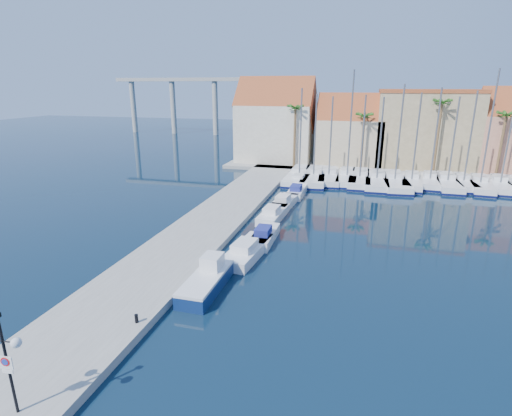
{
  "coord_description": "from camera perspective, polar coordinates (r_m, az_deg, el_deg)",
  "views": [
    {
      "loc": [
        4.37,
        -18.29,
        12.55
      ],
      "look_at": [
        -3.79,
        11.61,
        3.0
      ],
      "focal_mm": 28.0,
      "sensor_mm": 36.0,
      "label": 1
    }
  ],
  "objects": [
    {
      "name": "ground",
      "position": [
        22.61,
        1.59,
        -16.6
      ],
      "size": [
        260.0,
        260.0,
        0.0
      ],
      "primitive_type": "plane",
      "color": "black",
      "rests_on": "ground"
    },
    {
      "name": "quay_west",
      "position": [
        36.62,
        -7.12,
        -2.64
      ],
      "size": [
        6.0,
        77.0,
        0.5
      ],
      "primitive_type": "cube",
      "color": "gray",
      "rests_on": "ground"
    },
    {
      "name": "shore_north",
      "position": [
        67.66,
        19.86,
        5.63
      ],
      "size": [
        54.0,
        16.0,
        0.5
      ],
      "primitive_type": "cube",
      "color": "gray",
      "rests_on": "ground"
    },
    {
      "name": "lamp_post",
      "position": [
        17.95,
        -32.32,
        -16.59
      ],
      "size": [
        1.48,
        0.51,
        4.38
      ],
      "rotation": [
        0.0,
        0.0,
        0.1
      ],
      "color": "black",
      "rests_on": "quay_west"
    },
    {
      "name": "bollard",
      "position": [
        22.8,
        -16.71,
        -14.89
      ],
      "size": [
        0.19,
        0.19,
        0.47
      ],
      "primitive_type": "cylinder",
      "color": "black",
      "rests_on": "quay_west"
    },
    {
      "name": "fishing_boat",
      "position": [
        26.11,
        -6.98,
        -10.13
      ],
      "size": [
        1.88,
        5.6,
        1.96
      ],
      "rotation": [
        0.0,
        0.0,
        -0.0
      ],
      "color": "navy",
      "rests_on": "ground"
    },
    {
      "name": "motorboat_west_0",
      "position": [
        30.62,
        -1.25,
        -6.04
      ],
      "size": [
        2.64,
        6.56,
        1.4
      ],
      "rotation": [
        0.0,
        0.0,
        -0.09
      ],
      "color": "white",
      "rests_on": "ground"
    },
    {
      "name": "motorboat_west_1",
      "position": [
        33.47,
        1.19,
        -3.96
      ],
      "size": [
        1.69,
        5.13,
        1.4
      ],
      "rotation": [
        0.0,
        0.0,
        0.01
      ],
      "color": "white",
      "rests_on": "ground"
    },
    {
      "name": "motorboat_west_2",
      "position": [
        39.06,
        2.44,
        -0.85
      ],
      "size": [
        2.18,
        5.91,
        1.4
      ],
      "rotation": [
        0.0,
        0.0,
        -0.05
      ],
      "color": "white",
      "rests_on": "ground"
    },
    {
      "name": "motorboat_west_3",
      "position": [
        43.1,
        4.05,
        0.86
      ],
      "size": [
        2.28,
        5.79,
        1.4
      ],
      "rotation": [
        0.0,
        0.0,
        -0.08
      ],
      "color": "white",
      "rests_on": "ground"
    },
    {
      "name": "motorboat_west_4",
      "position": [
        47.55,
        5.82,
        2.37
      ],
      "size": [
        1.72,
        5.34,
        1.4
      ],
      "rotation": [
        0.0,
        0.0,
        -0.0
      ],
      "color": "white",
      "rests_on": "ground"
    },
    {
      "name": "motorboat_west_5",
      "position": [
        53.28,
        6.23,
        3.96
      ],
      "size": [
        1.92,
        5.76,
        1.4
      ],
      "rotation": [
        0.0,
        0.0,
        -0.01
      ],
      "color": "white",
      "rests_on": "ground"
    },
    {
      "name": "motorboat_west_6",
      "position": [
        57.66,
        7.37,
        4.93
      ],
      "size": [
        2.19,
        5.48,
        1.4
      ],
      "rotation": [
        0.0,
        0.0,
        0.09
      ],
      "color": "white",
      "rests_on": "ground"
    },
    {
      "name": "sailboat_0",
      "position": [
        55.94,
        6.31,
        4.65
      ],
      "size": [
        3.13,
        11.75,
        12.22
      ],
      "rotation": [
        0.0,
        0.0,
        -0.0
      ],
      "color": "white",
      "rests_on": "ground"
    },
    {
      "name": "sailboat_1",
      "position": [
        55.73,
        8.24,
        4.52
      ],
      "size": [
        4.03,
        12.11,
        11.5
      ],
      "rotation": [
        0.0,
        0.0,
        0.08
      ],
      "color": "white",
      "rests_on": "ground"
    },
    {
      "name": "sailboat_2",
      "position": [
        55.9,
        10.35,
        4.47
      ],
      "size": [
        3.49,
        10.38,
        11.19
      ],
      "rotation": [
        0.0,
        0.0,
        0.08
      ],
      "color": "white",
      "rests_on": "ground"
    },
    {
      "name": "sailboat_3",
      "position": [
        55.89,
        12.9,
        4.36
      ],
      "size": [
        2.69,
        9.94,
        14.47
      ],
      "rotation": [
        0.0,
        0.0,
        -0.01
      ],
      "color": "white",
      "rests_on": "ground"
    },
    {
      "name": "sailboat_4",
      "position": [
        55.63,
        14.58,
        4.13
      ],
      "size": [
        2.85,
        10.75,
        11.43
      ],
      "rotation": [
        0.0,
        0.0,
        0.0
      ],
      "color": "white",
      "rests_on": "ground"
    },
    {
      "name": "sailboat_5",
      "position": [
        55.18,
        16.83,
        3.83
      ],
      "size": [
        2.93,
        11.06,
        11.19
      ],
      "rotation": [
        0.0,
        0.0,
        -0.0
      ],
      "color": "white",
      "rests_on": "ground"
    },
    {
      "name": "sailboat_6",
      "position": [
        55.38,
        19.09,
        3.68
      ],
      "size": [
        4.0,
        11.77,
        12.72
      ],
      "rotation": [
        0.0,
        0.0,
        0.08
      ],
      "color": "white",
      "rests_on": "ground"
    },
    {
      "name": "sailboat_7",
      "position": [
        55.94,
        21.31,
        3.59
      ],
      "size": [
        3.11,
        9.41,
        11.72
      ],
      "rotation": [
        0.0,
        0.0,
        -0.07
      ],
      "color": "white",
      "rests_on": "ground"
    },
    {
      "name": "sailboat_8",
      "position": [
        57.05,
        23.55,
        3.62
      ],
      "size": [
        2.78,
        8.3,
        12.32
      ],
      "rotation": [
        0.0,
        0.0,
        -0.08
      ],
      "color": "white",
      "rests_on": "ground"
    },
    {
      "name": "sailboat_9",
      "position": [
        57.15,
        25.57,
        3.33
      ],
      "size": [
        2.71,
        10.04,
        11.27
      ],
      "rotation": [
        0.0,
        0.0,
        0.01
      ],
      "color": "white",
      "rests_on": "ground"
    },
    {
      "name": "sailboat_10",
      "position": [
        57.79,
        27.39,
        3.27
      ],
      "size": [
        2.72,
        8.28,
        11.97
      ],
      "rotation": [
        0.0,
        0.0,
        0.07
      ],
      "color": "white",
      "rests_on": "ground"
    },
    {
      "name": "sailboat_11",
      "position": [
        57.73,
        29.28,
        3.0
      ],
      "size": [
        3.09,
        9.25,
        14.45
      ],
      "rotation": [
        0.0,
        0.0,
        -0.08
      ],
      "color": "white",
      "rests_on": "ground"
    },
    {
      "name": "sailboat_12",
      "position": [
        58.86,
        31.41,
        2.87
      ],
      "size": [
        3.05,
        8.88,
        11.82
      ],
      "rotation": [
        0.0,
        0.0,
        -0.09
      ],
      "color": "white",
      "rests_on": "ground"
    },
    {
      "name": "building_0",
      "position": [
        67.13,
        2.89,
        11.95
      ],
      "size": [
        12.3,
        9.0,
        13.5
      ],
      "color": "beige",
      "rests_on": "shore_north"
    },
    {
      "name": "building_1",
      "position": [
        65.74,
        13.31,
        10.34
      ],
      "size": [
        10.3,
        8.0,
        11.0
      ],
      "color": "#C3AC89",
      "rests_on": "shore_north"
    },
    {
      "name": "building_2",
      "position": [
        67.15,
        22.97,
        10.43
      ],
      "size": [
        14.2,
        10.2,
        11.5
      ],
      "color": "#9C8860",
      "rests_on": "shore_north"
    },
    {
      "name": "palm_0",
      "position": [
        61.28,
        5.65,
        13.8
      ],
      "size": [
        2.6,
        2.6,
        10.15
      ],
      "color": "brown",
      "rests_on": "shore_north"
    },
    {
      "name": "palm_1",
      "position": [
        60.46,
        15.22,
        12.36
      ],
      "size": [
        2.6,
        2.6,
        9.15
      ],
      "color": "brown",
      "rests_on": "shore_north"
    },
    {
      "name": "palm_2",
      "position": [
        61.11,
        25.01,
        13.21
      ],
      "size": [
        2.6,
        2.6,
        11.15
      ],
      "color": "brown",
      "rests_on": "shore_north"
    },
    {
      "name": "palm_3",
      "position": [
        62.94,
        32.14,
        10.99
      ],
      "size": [
        2.6,
        2.6,
        9.65
      ],
      "color": "brown",
      "rests_on": "shore_north"
    },
    {
      "name": "viaduct",
      "position": [
        109.32,
        -8.48,
        15.74
      ],
      "size": [
        48.0,
        2.2,
        14.45
      ],
      "color": "#9E9E99",
      "rests_on": "ground"
    }
  ]
}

